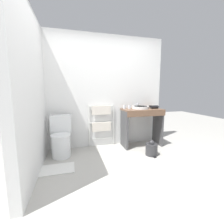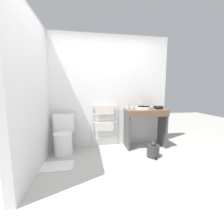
% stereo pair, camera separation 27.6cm
% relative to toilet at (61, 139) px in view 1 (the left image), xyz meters
% --- Properties ---
extents(ground_plane, '(12.00, 12.00, 0.00)m').
position_rel_toilet_xyz_m(ground_plane, '(0.98, -1.11, -0.34)').
color(ground_plane, '#B2AFA8').
extents(wall_back, '(2.80, 0.12, 2.52)m').
position_rel_toilet_xyz_m(wall_back, '(0.98, 0.41, 0.92)').
color(wall_back, white).
rests_on(wall_back, ground_plane).
extents(wall_side, '(0.12, 2.16, 2.52)m').
position_rel_toilet_xyz_m(wall_side, '(-0.36, -0.38, 0.92)').
color(wall_side, white).
rests_on(wall_side, ground_plane).
extents(toilet, '(0.41, 0.50, 0.81)m').
position_rel_toilet_xyz_m(toilet, '(0.00, 0.00, 0.00)').
color(toilet, white).
rests_on(toilet, ground_plane).
extents(towel_radiator, '(0.60, 0.06, 0.98)m').
position_rel_toilet_xyz_m(towel_radiator, '(0.88, 0.30, 0.28)').
color(towel_radiator, white).
rests_on(towel_radiator, ground_plane).
extents(vanity_counter, '(0.90, 0.49, 0.87)m').
position_rel_toilet_xyz_m(vanity_counter, '(1.79, 0.08, 0.25)').
color(vanity_counter, brown).
rests_on(vanity_counter, ground_plane).
extents(sink_basin, '(0.38, 0.38, 0.06)m').
position_rel_toilet_xyz_m(sink_basin, '(1.75, 0.12, 0.57)').
color(sink_basin, white).
rests_on(sink_basin, vanity_counter).
extents(faucet, '(0.02, 0.10, 0.12)m').
position_rel_toilet_xyz_m(faucet, '(1.75, 0.29, 0.61)').
color(faucet, silver).
rests_on(faucet, vanity_counter).
extents(cup_near_wall, '(0.06, 0.06, 0.09)m').
position_rel_toilet_xyz_m(cup_near_wall, '(1.41, 0.23, 0.58)').
color(cup_near_wall, silver).
rests_on(cup_near_wall, vanity_counter).
extents(cup_near_edge, '(0.07, 0.07, 0.08)m').
position_rel_toilet_xyz_m(cup_near_edge, '(1.52, 0.20, 0.57)').
color(cup_near_edge, silver).
rests_on(cup_near_edge, vanity_counter).
extents(hair_dryer, '(0.22, 0.18, 0.08)m').
position_rel_toilet_xyz_m(hair_dryer, '(2.10, 0.08, 0.57)').
color(hair_dryer, black).
rests_on(hair_dryer, vanity_counter).
extents(trash_bin, '(0.24, 0.27, 0.31)m').
position_rel_toilet_xyz_m(trash_bin, '(1.74, -0.46, -0.21)').
color(trash_bin, '#333335').
rests_on(trash_bin, ground_plane).
extents(bath_mat, '(0.56, 0.36, 0.01)m').
position_rel_toilet_xyz_m(bath_mat, '(-0.05, -0.55, -0.33)').
color(bath_mat, silver).
rests_on(bath_mat, ground_plane).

